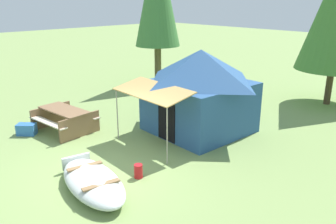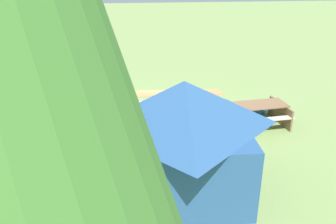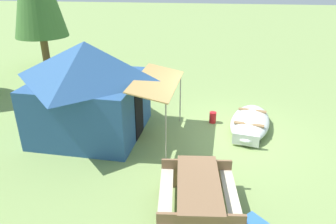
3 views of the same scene
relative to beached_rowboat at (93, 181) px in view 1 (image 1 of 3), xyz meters
name	(u,v)px [view 1 (image 1 of 3)]	position (x,y,z in m)	size (l,w,h in m)	color
ground_plane	(105,171)	(-0.60, 0.73, -0.22)	(80.00, 80.00, 0.00)	#7C9753
beached_rowboat	(93,181)	(0.00, 0.00, 0.00)	(2.78, 1.62, 0.43)	silver
canvas_cabin_tent	(200,90)	(-0.85, 4.66, 1.19)	(3.21, 4.20, 2.72)	#295186
picnic_table	(65,117)	(-3.91, 1.39, 0.26)	(2.00, 1.70, 0.76)	brown
cooler_box	(27,129)	(-4.47, 0.29, -0.04)	(0.59, 0.34, 0.37)	#306BB9
fuel_can	(138,171)	(0.28, 1.13, -0.05)	(0.21, 0.21, 0.36)	red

